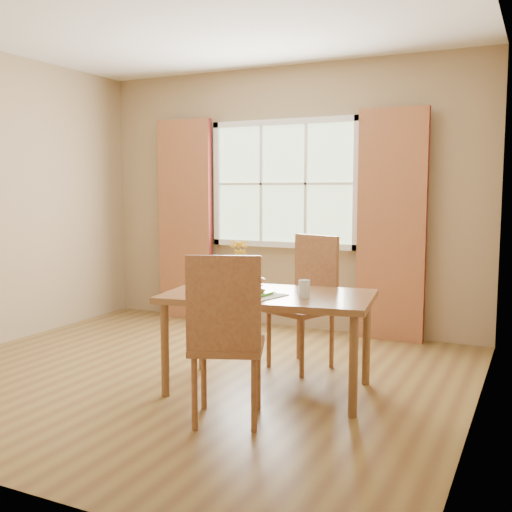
{
  "coord_description": "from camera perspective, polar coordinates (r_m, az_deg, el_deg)",
  "views": [
    {
      "loc": [
        2.45,
        -3.87,
        1.45
      ],
      "look_at": [
        0.63,
        -0.1,
        0.98
      ],
      "focal_mm": 42.0,
      "sensor_mm": 36.0,
      "label": 1
    }
  ],
  "objects": [
    {
      "name": "chair_far",
      "position": [
        4.92,
        4.99,
        -3.7
      ],
      "size": [
        0.57,
        0.57,
        1.07
      ],
      "rotation": [
        0.0,
        0.0,
        -0.36
      ],
      "color": "brown",
      "rests_on": "room"
    },
    {
      "name": "placemat",
      "position": [
        4.2,
        -0.65,
        -3.69
      ],
      "size": [
        0.52,
        0.43,
        0.01
      ],
      "primitive_type": "cube",
      "rotation": [
        0.0,
        0.0,
        -0.24
      ],
      "color": "beige",
      "rests_on": "dining_table"
    },
    {
      "name": "window",
      "position": [
        6.24,
        2.65,
        6.88
      ],
      "size": [
        1.62,
        0.06,
        1.32
      ],
      "color": "#A3BE8F",
      "rests_on": "room"
    },
    {
      "name": "plate",
      "position": [
        4.18,
        -0.19,
        -3.62
      ],
      "size": [
        0.24,
        0.24,
        0.01
      ],
      "primitive_type": "cube",
      "rotation": [
        0.0,
        0.0,
        -0.14
      ],
      "color": "#63D234",
      "rests_on": "placemat"
    },
    {
      "name": "water_glass",
      "position": [
        4.1,
        4.62,
        -3.17
      ],
      "size": [
        0.08,
        0.08,
        0.12
      ],
      "color": "silver",
      "rests_on": "dining_table"
    },
    {
      "name": "chair_near",
      "position": [
        3.66,
        -2.92,
        -7.29
      ],
      "size": [
        0.58,
        0.58,
        1.07
      ],
      "rotation": [
        0.0,
        0.0,
        0.38
      ],
      "color": "brown",
      "rests_on": "room"
    },
    {
      "name": "flower_vase",
      "position": [
        4.54,
        -1.61,
        -0.26
      ],
      "size": [
        0.14,
        0.14,
        0.35
      ],
      "color": "silver",
      "rests_on": "dining_table"
    },
    {
      "name": "room",
      "position": [
        4.58,
        -6.6,
        5.13
      ],
      "size": [
        4.24,
        3.84,
        2.74
      ],
      "color": "brown",
      "rests_on": "ground"
    },
    {
      "name": "croissant_sandwich",
      "position": [
        4.16,
        -0.12,
        -2.79
      ],
      "size": [
        0.19,
        0.15,
        0.12
      ],
      "rotation": [
        0.0,
        0.0,
        0.33
      ],
      "color": "#E9904F",
      "rests_on": "plate"
    },
    {
      "name": "curtain_right",
      "position": [
        5.81,
        12.78,
        2.81
      ],
      "size": [
        0.65,
        0.08,
        2.2
      ],
      "primitive_type": "cube",
      "color": "maroon",
      "rests_on": "room"
    },
    {
      "name": "dining_table",
      "position": [
        4.28,
        1.22,
        -4.54
      ],
      "size": [
        1.56,
        1.02,
        0.71
      ],
      "rotation": [
        0.0,
        0.0,
        0.15
      ],
      "color": "brown",
      "rests_on": "room"
    },
    {
      "name": "curtain_left",
      "position": [
        6.71,
        -6.76,
        3.39
      ],
      "size": [
        0.65,
        0.08,
        2.2
      ],
      "primitive_type": "cube",
      "color": "maroon",
      "rests_on": "room"
    }
  ]
}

